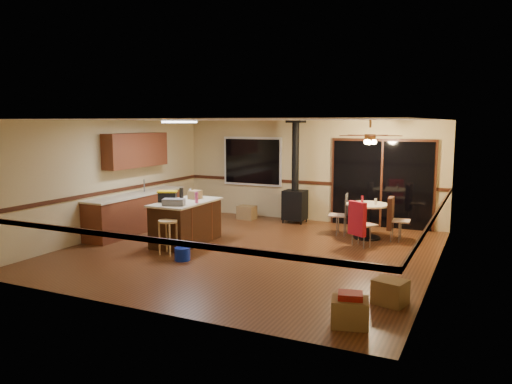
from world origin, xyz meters
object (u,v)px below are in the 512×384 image
Objects in this scene: chair_near at (358,219)px; box_corner_a at (350,312)px; toolbox_black at (168,197)px; blue_bucket at (182,254)px; kitchen_island at (186,222)px; toolbox_grey at (174,202)px; bar_stool at (168,237)px; dining_table at (367,215)px; box_corner_b at (390,292)px; chair_left at (343,209)px; box_under_window at (247,212)px; chair_right at (392,213)px; wood_stove at (295,194)px.

box_corner_a is at bearing -77.40° from chair_near.
toolbox_black reaches higher than blue_bucket.
kitchen_island is at bearing 38.49° from toolbox_black.
toolbox_grey is 0.75m from bar_stool.
toolbox_grey is (0.07, -0.54, 0.51)m from kitchen_island.
bar_stool is 4.38m from dining_table.
toolbox_black is at bearing 162.13° from box_corner_b.
blue_bucket is 3.99m from chair_left.
bar_stool is 0.59m from blue_bucket.
box_corner_b is at bearing 72.20° from box_corner_a.
box_corner_a is (4.29, -5.73, -0.00)m from box_under_window.
box_corner_b is at bearing -72.59° from dining_table.
toolbox_black reaches higher than box_under_window.
blue_bucket is 3.97m from box_corner_b.
dining_table is 0.52m from chair_right.
box_under_window is at bearing -174.42° from wood_stove.
bar_stool is 1.50× the size of box_under_window.
box_corner_b is at bearing -65.61° from chair_left.
box_corner_a is (3.60, -1.63, 0.05)m from blue_bucket.
chair_right reaches higher than box_under_window.
toolbox_black is 0.79× the size of box_corner_a.
chair_left is (2.11, 3.36, 0.47)m from blue_bucket.
wood_stove is (1.30, 3.05, 0.28)m from kitchen_island.
box_under_window is 7.16m from box_corner_a.
blue_bucket is 0.65× the size of box_under_window.
bar_stool is 3.86m from box_under_window.
wood_stove is at bearing 71.07° from toolbox_grey.
bar_stool is (-1.11, -3.98, -0.39)m from wood_stove.
bar_stool is 0.97× the size of chair_right.
wood_stove reaches higher than toolbox_black.
dining_table is 0.86m from chair_near.
blue_bucket is at bearing 155.66° from box_corner_a.
chair_near is (3.38, 1.21, 0.14)m from kitchen_island.
blue_bucket is at bearing -129.84° from dining_table.
blue_bucket is 0.67× the size of box_corner_b.
wood_stove is at bearing 138.60° from chair_near.
toolbox_black reaches higher than toolbox_grey.
chair_near is at bearing 27.84° from toolbox_grey.
wood_stove is 2.78m from chair_near.
wood_stove is 2.31m from dining_table.
dining_table reaches higher than box_under_window.
wood_stove is 3.80m from toolbox_grey.
toolbox_grey is 0.93× the size of box_corner_a.
box_under_window is at bearing 165.22° from chair_left.
chair_left is 1.12m from chair_right.
chair_near is (2.08, -1.84, -0.13)m from wood_stove.
kitchen_island reaches higher than dining_table.
box_under_window is (-0.69, 4.10, 0.06)m from blue_bucket.
box_under_window is 1.04× the size of box_corner_b.
chair_right is at bearing 59.89° from chair_near.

